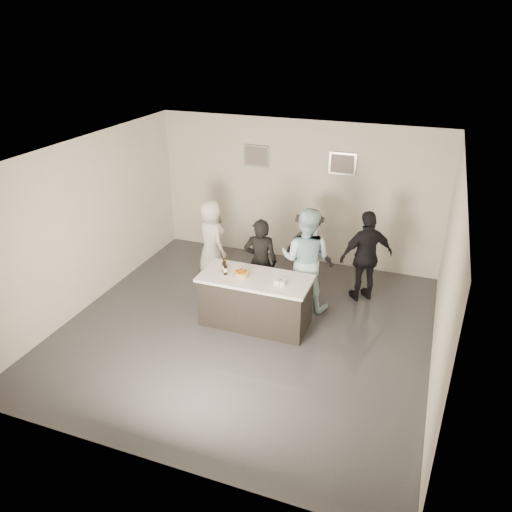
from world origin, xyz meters
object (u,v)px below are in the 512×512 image
Objects in this scene: person_main_blue at (305,259)px; person_guest_back at (308,247)px; beer_bottle_a at (224,265)px; bar_counter at (255,301)px; cake at (241,274)px; person_guest_right at (366,256)px; person_guest_left at (211,239)px; person_main_black at (260,262)px; beer_bottle_b at (225,267)px.

person_main_blue is 0.90m from person_guest_back.
bar_counter is at bearing -0.41° from beer_bottle_a.
cake is 0.14× the size of person_guest_right.
bar_counter is 1.82m from person_guest_back.
beer_bottle_a is 0.16× the size of person_guest_left.
bar_counter is 7.61× the size of cake.
cake is 1.91m from person_guest_back.
beer_bottle_a is at bearing 179.59° from bar_counter.
person_main_black is 1.93m from person_guest_right.
beer_bottle_a and beer_bottle_b have the same top height.
person_guest_back is (0.96, 1.80, -0.25)m from beer_bottle_b.
person_guest_right is (0.97, 0.66, -0.08)m from person_main_blue.
cake is 1.92m from person_guest_left.
cake is 2.40m from person_guest_right.
beer_bottle_a is 2.02m from person_guest_back.
cake is 0.15× the size of person_guest_left.
person_guest_left is at bearing 122.55° from beer_bottle_a.
cake is 0.13× the size of person_main_blue.
beer_bottle_b is 0.16× the size of person_guest_left.
person_main_blue is (1.13, 0.93, -0.08)m from beer_bottle_b.
person_guest_right reaches higher than person_main_black.
person_guest_right is at bearing 40.50° from cake.
person_guest_left is at bearing 136.00° from bar_counter.
person_main_black reaches higher than beer_bottle_a.
bar_counter is 1.19× the size of person_guest_back.
bar_counter is 0.82m from person_main_black.
person_guest_right is at bearing -174.97° from person_guest_back.
person_main_black is (0.34, 0.79, -0.21)m from beer_bottle_b.
beer_bottle_b is 2.06m from person_guest_back.
person_guest_left is (-0.90, 1.41, -0.24)m from beer_bottle_a.
person_guest_right is 1.11× the size of person_guest_back.
beer_bottle_b is 1.47m from person_main_blue.
person_main_black is 1.04× the size of person_guest_left.
person_main_black is at bearing -171.83° from person_guest_left.
bar_counter is 0.54m from cake.
beer_bottle_a is 1.46m from person_main_blue.
person_guest_back is at bearing -77.15° from person_main_blue.
person_main_blue is (0.79, 0.14, 0.12)m from person_main_black.
beer_bottle_b reaches higher than cake.
cake is at bearing -8.99° from beer_bottle_a.
person_main_blue reaches higher than bar_counter.
person_guest_right reaches higher than beer_bottle_b.
person_guest_back is (0.46, 1.72, 0.33)m from bar_counter.
beer_bottle_a reaches higher than bar_counter.
bar_counter is 1.17m from person_main_blue.
person_guest_right is (2.10, 1.59, -0.16)m from beer_bottle_b.
person_guest_left is 3.06m from person_guest_right.
cake is 0.78m from person_main_black.
cake is at bearing 48.33° from person_main_blue.
person_guest_back is (-0.17, 0.87, -0.16)m from person_main_blue.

